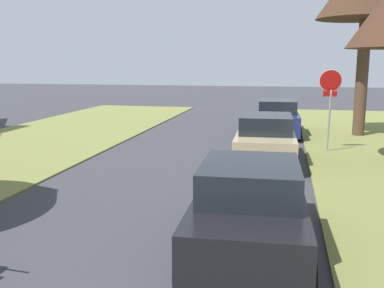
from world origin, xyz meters
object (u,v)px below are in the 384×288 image
object	(u,v)px
parked_sedan_black	(250,208)
stop_sign_far	(330,92)
parked_sedan_tan	(265,140)
parked_sedan_navy	(277,119)

from	to	relation	value
parked_sedan_black	stop_sign_far	bearing A→B (deg)	77.16
parked_sedan_tan	parked_sedan_navy	size ratio (longest dim) A/B	1.00
stop_sign_far	parked_sedan_navy	xyz separation A→B (m)	(-1.88, 3.63, -1.44)
parked_sedan_tan	parked_sedan_navy	world-z (taller)	same
stop_sign_far	parked_sedan_black	xyz separation A→B (m)	(-2.08, -9.13, -1.44)
parked_sedan_tan	parked_sedan_navy	xyz separation A→B (m)	(0.25, 5.82, 0.00)
parked_sedan_navy	parked_sedan_black	bearing A→B (deg)	-90.90
stop_sign_far	parked_sedan_tan	bearing A→B (deg)	-134.24
parked_sedan_tan	stop_sign_far	bearing A→B (deg)	45.76
stop_sign_far	parked_sedan_navy	bearing A→B (deg)	117.40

